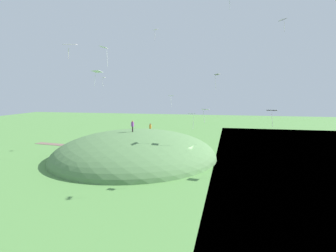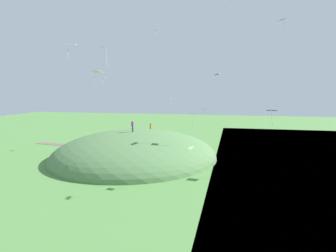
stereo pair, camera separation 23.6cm
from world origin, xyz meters
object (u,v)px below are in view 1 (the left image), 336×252
person_walking_path (150,127)px  kite_9 (205,110)px  kite_1 (283,20)px  kite_8 (97,72)px  kite_4 (192,115)px  kite_2 (104,78)px  person_near_shore (133,125)px  kite_10 (171,96)px  kite_5 (217,75)px  kite_6 (70,45)px  kite_11 (104,48)px  kite_3 (272,111)px  kite_7 (156,30)px

person_walking_path → kite_9: bearing=132.1°
kite_1 → kite_8: kite_1 is taller
kite_4 → kite_2: bearing=-32.2°
kite_2 → kite_4: kite_2 is taller
person_near_shore → kite_10: kite_10 is taller
kite_5 → kite_8: size_ratio=1.13×
person_walking_path → kite_4: 18.38m
kite_6 → kite_8: kite_6 is taller
kite_2 → kite_4: bearing=147.8°
person_walking_path → kite_4: (-9.63, 15.22, 3.68)m
person_walking_path → kite_6: (-0.59, 28.12, 10.68)m
kite_10 → kite_5: bearing=131.8°
kite_9 → kite_4: bearing=-70.0°
kite_4 → kite_11: 14.37m
kite_6 → kite_8: (1.09, -7.50, -1.88)m
kite_10 → kite_1: bearing=134.8°
person_walking_path → kite_9: (-11.82, 21.25, 4.68)m
kite_1 → kite_5: size_ratio=0.67×
kite_11 → kite_6: bearing=50.1°
kite_2 → kite_6: kite_6 is taller
person_near_shore → kite_3: bearing=-134.2°
person_walking_path → kite_2: 12.07m
kite_2 → kite_4: (-16.42, 10.35, -5.02)m
kite_3 → kite_9: 8.66m
kite_1 → kite_2: size_ratio=0.88×
kite_7 → kite_8: bearing=76.2°
kite_11 → kite_8: bearing=-58.0°
kite_10 → kite_6: bearing=79.6°
kite_6 → kite_10: size_ratio=0.71×
kite_1 → kite_4: 14.64m
kite_6 → kite_11: 3.21m
kite_3 → kite_7: kite_7 is taller
kite_4 → kite_8: (10.13, 5.40, 5.12)m
person_walking_path → kite_7: 17.53m
kite_5 → kite_6: (12.02, 14.72, 2.05)m
person_near_shore → kite_7: kite_7 is taller
kite_2 → kite_9: kite_2 is taller
kite_5 → kite_9: 8.82m
person_walking_path → kite_5: kite_5 is taller
person_near_shore → kite_7: size_ratio=0.95×
kite_8 → kite_10: bearing=-108.7°
kite_2 → kite_6: 24.48m
kite_11 → kite_2: bearing=-65.6°
kite_11 → kite_3: bearing=-150.8°
kite_3 → kite_6: bearing=32.2°
kite_1 → kite_8: size_ratio=0.76×
person_near_shore → kite_6: kite_6 is taller
kite_4 → kite_5: kite_5 is taller
person_near_shore → kite_7: bearing=-52.4°
kite_2 → kite_10: size_ratio=0.85×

